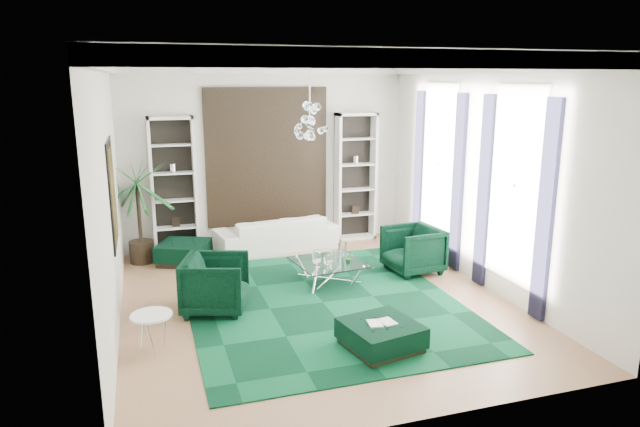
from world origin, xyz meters
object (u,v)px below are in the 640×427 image
object	(u,v)px
ottoman_front	(381,336)
palm	(138,198)
side_table	(153,333)
armchair_left	(216,284)
coffee_table	(329,272)
sofa	(276,233)
armchair_right	(413,250)
ottoman_side	(184,253)

from	to	relation	value
ottoman_front	palm	xyz separation A→B (m)	(-3.00, 4.81, 1.10)
ottoman_front	side_table	distance (m)	3.02
armchair_left	coffee_table	xyz separation A→B (m)	(2.06, 0.67, -0.24)
armchair_left	side_table	world-z (taller)	armchair_left
sofa	coffee_table	bearing A→B (deg)	93.28
coffee_table	ottoman_front	bearing A→B (deg)	-92.98
coffee_table	palm	bearing A→B (deg)	145.06
armchair_right	ottoman_side	size ratio (longest dim) A/B	1.05
ottoman_side	side_table	distance (m)	3.78
sofa	side_table	bearing A→B (deg)	48.64
side_table	coffee_table	bearing A→B (deg)	30.57
sofa	coffee_table	size ratio (longest dim) A/B	2.19
armchair_right	side_table	size ratio (longest dim) A/B	1.76
armchair_left	ottoman_side	size ratio (longest dim) A/B	1.07
sofa	armchair_right	size ratio (longest dim) A/B	2.62
palm	side_table	bearing A→B (deg)	-88.56
sofa	ottoman_front	size ratio (longest dim) A/B	2.72
armchair_right	sofa	bearing A→B (deg)	-140.43
armchair_right	coffee_table	xyz separation A→B (m)	(-1.66, -0.07, -0.24)
armchair_right	ottoman_side	world-z (taller)	armchair_right
sofa	ottoman_side	world-z (taller)	sofa
ottoman_side	palm	xyz separation A→B (m)	(-0.78, 0.26, 1.09)
armchair_right	side_table	xyz separation A→B (m)	(-4.70, -1.86, -0.17)
sofa	ottoman_side	bearing A→B (deg)	-0.70
armchair_left	side_table	xyz separation A→B (m)	(-0.98, -1.12, -0.18)
coffee_table	ottoman_side	bearing A→B (deg)	140.70
sofa	armchair_right	distance (m)	2.98
armchair_right	palm	distance (m)	5.32
ottoman_side	coffee_table	bearing A→B (deg)	-39.30
ottoman_side	armchair_left	bearing A→B (deg)	-83.55
sofa	ottoman_front	bearing A→B (deg)	85.45
sofa	armchair_right	bearing A→B (deg)	126.75
sofa	ottoman_side	size ratio (longest dim) A/B	2.75
armchair_right	coffee_table	world-z (taller)	armchair_right
sofa	armchair_left	world-z (taller)	armchair_left
coffee_table	ottoman_front	size ratio (longest dim) A/B	1.24
coffee_table	ottoman_side	world-z (taller)	ottoman_side
sofa	armchair_left	xyz separation A→B (m)	(-1.62, -2.85, 0.08)
armchair_left	side_table	distance (m)	1.50
armchair_right	ottoman_front	distance (m)	3.24
palm	ottoman_side	bearing A→B (deg)	-18.69
side_table	palm	bearing A→B (deg)	91.44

